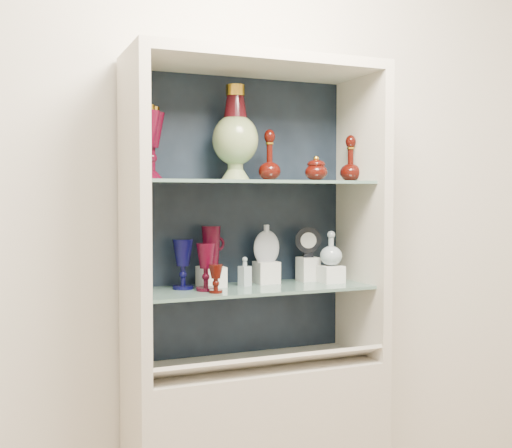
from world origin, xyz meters
name	(u,v)px	position (x,y,z in m)	size (l,w,h in m)	color
wall_back	(236,198)	(0.00, 1.75, 1.40)	(3.50, 0.02, 2.80)	white
cabinet_back_panel	(239,216)	(0.00, 1.72, 1.32)	(0.98, 0.02, 1.15)	black
cabinet_side_left	(134,219)	(-0.48, 1.53, 1.32)	(0.04, 0.40, 1.15)	beige
cabinet_side_right	(362,216)	(0.48, 1.53, 1.32)	(0.04, 0.40, 1.15)	beige
cabinet_top_cap	(256,64)	(0.00, 1.53, 1.92)	(1.00, 0.40, 0.04)	beige
shelf_lower	(254,288)	(0.00, 1.55, 1.04)	(0.92, 0.34, 0.01)	slate
shelf_upper	(254,182)	(0.00, 1.55, 1.46)	(0.92, 0.34, 0.01)	slate
label_ledge	(267,362)	(0.00, 1.42, 0.78)	(0.92, 0.18, 0.01)	beige
label_card_0	(207,365)	(-0.24, 1.42, 0.80)	(0.10, 0.07, 0.00)	white
label_card_1	(271,358)	(0.02, 1.42, 0.80)	(0.10, 0.07, 0.00)	white
label_card_2	(335,351)	(0.29, 1.42, 0.80)	(0.10, 0.07, 0.00)	white
label_card_3	(212,364)	(-0.22, 1.42, 0.80)	(0.10, 0.07, 0.00)	white
pedestal_lamp_left	(146,142)	(-0.44, 1.50, 1.60)	(0.10, 0.10, 0.27)	#470618
pedestal_lamp_right	(151,144)	(-0.40, 1.60, 1.61)	(0.10, 0.10, 0.27)	#470618
enamel_urn	(235,133)	(-0.06, 1.59, 1.66)	(0.18, 0.18, 0.37)	#0F4D15
ruby_decanter_a	(270,152)	(0.08, 1.57, 1.59)	(0.09, 0.09, 0.23)	#430C07
ruby_decanter_b	(351,157)	(0.44, 1.55, 1.57)	(0.09, 0.09, 0.21)	#430C07
lidded_bowl	(316,168)	(0.24, 1.48, 1.52)	(0.09, 0.09, 0.10)	#430C07
cobalt_goblet	(183,264)	(-0.28, 1.60, 1.15)	(0.08, 0.08, 0.19)	#0A093C
ruby_goblet_tall	(206,267)	(-0.21, 1.53, 1.14)	(0.07, 0.07, 0.18)	#470618
ruby_goblet_small	(216,279)	(-0.19, 1.46, 1.10)	(0.05, 0.05, 0.11)	#430C07
riser_ruby_pitcher	(211,277)	(-0.16, 1.62, 1.09)	(0.10, 0.10, 0.08)	silver
ruby_pitcher	(211,246)	(-0.16, 1.62, 1.21)	(0.12, 0.08, 0.16)	#470618
clear_square_bottle	(245,271)	(-0.03, 1.59, 1.11)	(0.04, 0.04, 0.12)	#99ACB4
riser_flat_flask	(266,272)	(0.09, 1.62, 1.09)	(0.09, 0.09, 0.09)	silver
flat_flask	(266,243)	(0.09, 1.62, 1.22)	(0.11, 0.04, 0.16)	#A7AEB9
riser_clear_round_decanter	(331,274)	(0.34, 1.54, 1.08)	(0.09, 0.09, 0.07)	silver
clear_round_decanter	(331,249)	(0.34, 1.54, 1.19)	(0.09, 0.09, 0.14)	#99ACB4
riser_cameo_medallion	(308,269)	(0.28, 1.63, 1.10)	(0.08, 0.08, 0.10)	silver
cameo_medallion	(308,242)	(0.28, 1.63, 1.22)	(0.11, 0.04, 0.13)	black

